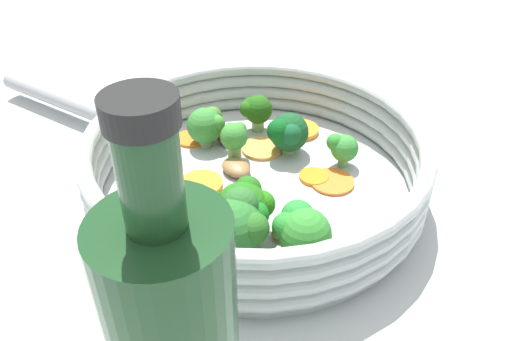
{
  "coord_description": "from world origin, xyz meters",
  "views": [
    {
      "loc": [
        0.26,
        -0.3,
        0.31
      ],
      "look_at": [
        0.0,
        0.0,
        0.03
      ],
      "focal_mm": 35.0,
      "sensor_mm": 36.0,
      "label": 1
    }
  ],
  "objects_px": {
    "carrot_slice_5": "(174,203)",
    "broccoli_floret_9": "(255,110)",
    "mushroom_piece_2": "(283,134)",
    "broccoli_floret_2": "(237,225)",
    "carrot_slice_8": "(207,256)",
    "broccoli_floret_0": "(288,133)",
    "carrot_slice_7": "(300,130)",
    "carrot_slice_9": "(201,184)",
    "broccoli_floret_5": "(342,147)",
    "broccoli_floret_4": "(208,206)",
    "broccoli_floret_6": "(245,208)",
    "carrot_slice_4": "(267,265)",
    "broccoli_floret_1": "(234,137)",
    "skillet": "(256,187)",
    "carrot_slice_1": "(228,242)",
    "broccoli_floret_3": "(207,125)",
    "carrot_slice_0": "(332,182)",
    "carrot_slice_2": "(192,138)",
    "carrot_slice_3": "(314,177)",
    "mushroom_piece_3": "(284,233)",
    "carrot_slice_6": "(261,149)",
    "broccoli_floret_8": "(301,231)",
    "broccoli_floret_7": "(175,226)",
    "mushroom_piece_0": "(229,138)",
    "mushroom_piece_1": "(239,165)"
  },
  "relations": [
    {
      "from": "carrot_slice_3",
      "to": "broccoli_floret_2",
      "type": "xyz_separation_m",
      "value": [
        0.02,
        -0.13,
        0.03
      ]
    },
    {
      "from": "broccoli_floret_0",
      "to": "carrot_slice_9",
      "type": "bearing_deg",
      "value": -105.85
    },
    {
      "from": "broccoli_floret_9",
      "to": "carrot_slice_5",
      "type": "bearing_deg",
      "value": -77.97
    },
    {
      "from": "carrot_slice_7",
      "to": "carrot_slice_8",
      "type": "distance_m",
      "value": 0.22
    },
    {
      "from": "carrot_slice_8",
      "to": "broccoli_floret_3",
      "type": "bearing_deg",
      "value": 135.4
    },
    {
      "from": "carrot_slice_7",
      "to": "broccoli_floret_2",
      "type": "distance_m",
      "value": 0.21
    },
    {
      "from": "carrot_slice_4",
      "to": "broccoli_floret_1",
      "type": "distance_m",
      "value": 0.16
    },
    {
      "from": "carrot_slice_8",
      "to": "broccoli_floret_0",
      "type": "bearing_deg",
      "value": 105.73
    },
    {
      "from": "carrot_slice_5",
      "to": "broccoli_floret_9",
      "type": "relative_size",
      "value": 0.92
    },
    {
      "from": "broccoli_floret_9",
      "to": "broccoli_floret_1",
      "type": "bearing_deg",
      "value": -69.25
    },
    {
      "from": "broccoli_floret_2",
      "to": "broccoli_floret_4",
      "type": "distance_m",
      "value": 0.04
    },
    {
      "from": "broccoli_floret_1",
      "to": "skillet",
      "type": "bearing_deg",
      "value": -21.43
    },
    {
      "from": "carrot_slice_2",
      "to": "carrot_slice_9",
      "type": "distance_m",
      "value": 0.09
    },
    {
      "from": "carrot_slice_8",
      "to": "broccoli_floret_9",
      "type": "relative_size",
      "value": 0.96
    },
    {
      "from": "carrot_slice_7",
      "to": "broccoli_floret_7",
      "type": "relative_size",
      "value": 1.04
    },
    {
      "from": "carrot_slice_2",
      "to": "carrot_slice_4",
      "type": "xyz_separation_m",
      "value": [
        0.19,
        -0.09,
        0.0
      ]
    },
    {
      "from": "carrot_slice_4",
      "to": "broccoli_floret_5",
      "type": "bearing_deg",
      "value": 102.49
    },
    {
      "from": "broccoli_floret_7",
      "to": "mushroom_piece_2",
      "type": "distance_m",
      "value": 0.2
    },
    {
      "from": "carrot_slice_4",
      "to": "broccoli_floret_6",
      "type": "height_order",
      "value": "broccoli_floret_6"
    },
    {
      "from": "carrot_slice_0",
      "to": "broccoli_floret_7",
      "type": "bearing_deg",
      "value": -105.22
    },
    {
      "from": "skillet",
      "to": "broccoli_floret_6",
      "type": "relative_size",
      "value": 5.97
    },
    {
      "from": "broccoli_floret_1",
      "to": "broccoli_floret_9",
      "type": "relative_size",
      "value": 0.97
    },
    {
      "from": "carrot_slice_9",
      "to": "mushroom_piece_0",
      "type": "xyz_separation_m",
      "value": [
        -0.03,
        0.07,
        0.0
      ]
    },
    {
      "from": "carrot_slice_6",
      "to": "broccoli_floret_0",
      "type": "height_order",
      "value": "broccoli_floret_0"
    },
    {
      "from": "carrot_slice_9",
      "to": "broccoli_floret_5",
      "type": "distance_m",
      "value": 0.15
    },
    {
      "from": "mushroom_piece_2",
      "to": "broccoli_floret_2",
      "type": "bearing_deg",
      "value": -62.83
    },
    {
      "from": "carrot_slice_7",
      "to": "broccoli_floret_2",
      "type": "relative_size",
      "value": 0.74
    },
    {
      "from": "carrot_slice_4",
      "to": "carrot_slice_0",
      "type": "bearing_deg",
      "value": 100.6
    },
    {
      "from": "carrot_slice_0",
      "to": "carrot_slice_2",
      "type": "bearing_deg",
      "value": -167.5
    },
    {
      "from": "broccoli_floret_0",
      "to": "broccoli_floret_4",
      "type": "xyz_separation_m",
      "value": [
        0.02,
        -0.14,
        -0.0
      ]
    },
    {
      "from": "carrot_slice_8",
      "to": "carrot_slice_0",
      "type": "bearing_deg",
      "value": 82.75
    },
    {
      "from": "mushroom_piece_0",
      "to": "mushroom_piece_3",
      "type": "relative_size",
      "value": 1.39
    },
    {
      "from": "broccoli_floret_0",
      "to": "mushroom_piece_2",
      "type": "distance_m",
      "value": 0.04
    },
    {
      "from": "carrot_slice_9",
      "to": "broccoli_floret_8",
      "type": "bearing_deg",
      "value": -6.35
    },
    {
      "from": "carrot_slice_8",
      "to": "broccoli_floret_8",
      "type": "relative_size",
      "value": 0.83
    },
    {
      "from": "broccoli_floret_9",
      "to": "mushroom_piece_1",
      "type": "xyz_separation_m",
      "value": [
        0.04,
        -0.07,
        -0.02
      ]
    },
    {
      "from": "carrot_slice_1",
      "to": "mushroom_piece_3",
      "type": "xyz_separation_m",
      "value": [
        0.03,
        0.04,
        0.0
      ]
    },
    {
      "from": "broccoli_floret_4",
      "to": "broccoli_floret_6",
      "type": "distance_m",
      "value": 0.03
    },
    {
      "from": "carrot_slice_1",
      "to": "broccoli_floret_5",
      "type": "bearing_deg",
      "value": 87.91
    },
    {
      "from": "carrot_slice_4",
      "to": "carrot_slice_9",
      "type": "bearing_deg",
      "value": 161.54
    },
    {
      "from": "broccoli_floret_2",
      "to": "broccoli_floret_9",
      "type": "xyz_separation_m",
      "value": [
        -0.12,
        0.16,
        -0.01
      ]
    },
    {
      "from": "broccoli_floret_4",
      "to": "mushroom_piece_2",
      "type": "xyz_separation_m",
      "value": [
        -0.04,
        0.16,
        -0.02
      ]
    },
    {
      "from": "broccoli_floret_4",
      "to": "broccoli_floret_6",
      "type": "bearing_deg",
      "value": 29.34
    },
    {
      "from": "carrot_slice_0",
      "to": "carrot_slice_4",
      "type": "relative_size",
      "value": 1.42
    },
    {
      "from": "broccoli_floret_2",
      "to": "broccoli_floret_1",
      "type": "bearing_deg",
      "value": 134.04
    },
    {
      "from": "broccoli_floret_2",
      "to": "broccoli_floret_5",
      "type": "distance_m",
      "value": 0.17
    },
    {
      "from": "carrot_slice_3",
      "to": "mushroom_piece_3",
      "type": "height_order",
      "value": "mushroom_piece_3"
    },
    {
      "from": "carrot_slice_6",
      "to": "broccoli_floret_8",
      "type": "height_order",
      "value": "broccoli_floret_8"
    },
    {
      "from": "carrot_slice_5",
      "to": "carrot_slice_8",
      "type": "relative_size",
      "value": 0.96
    },
    {
      "from": "broccoli_floret_4",
      "to": "broccoli_floret_5",
      "type": "distance_m",
      "value": 0.16
    }
  ]
}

